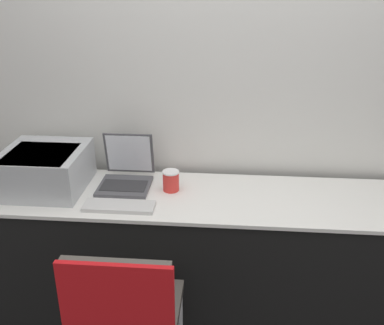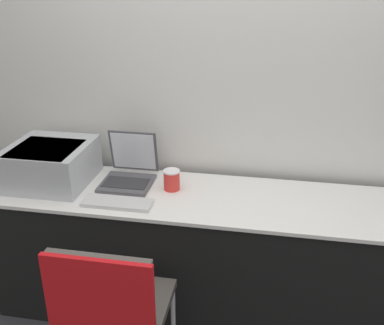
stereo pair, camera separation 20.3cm
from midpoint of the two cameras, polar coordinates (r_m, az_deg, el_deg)
wall_back at (r=2.55m, az=7.36°, el=10.30°), size 8.00×0.05×2.60m
table at (r=2.59m, az=5.79°, el=-11.89°), size 2.52×0.57×0.75m
printer at (r=2.60m, az=-15.41°, el=-0.03°), size 0.43×0.44×0.22m
laptop_left at (r=2.56m, az=-5.72°, el=-1.16°), size 0.28×0.31×0.27m
external_keyboard at (r=2.33m, az=-7.00°, el=-5.17°), size 0.36×0.12×0.02m
coffee_cup at (r=2.45m, az=-0.22°, el=-2.27°), size 0.09×0.09×0.11m
chair at (r=2.01m, az=-7.27°, el=-17.78°), size 0.45×0.45×0.87m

